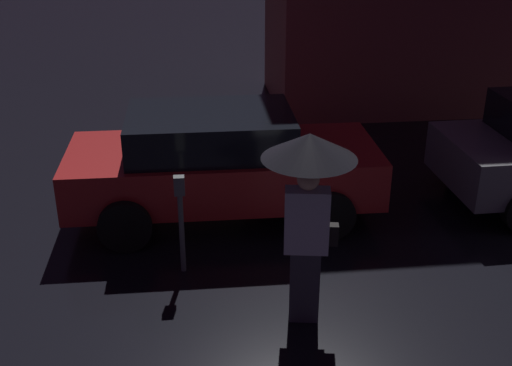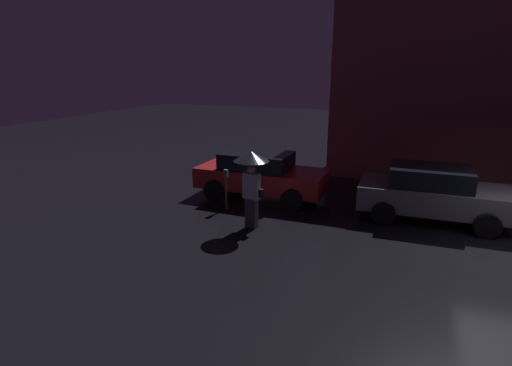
{
  "view_description": "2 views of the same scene",
  "coord_description": "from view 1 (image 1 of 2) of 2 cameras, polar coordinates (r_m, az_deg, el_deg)",
  "views": [
    {
      "loc": [
        -7.6,
        -6.34,
        4.06
      ],
      "look_at": [
        -6.87,
        0.14,
        1.08
      ],
      "focal_mm": 45.0,
      "sensor_mm": 36.0,
      "label": 1
    },
    {
      "loc": [
        -2.81,
        -9.93,
        4.04
      ],
      "look_at": [
        -6.74,
        0.02,
        0.94
      ],
      "focal_mm": 28.0,
      "sensor_mm": 36.0,
      "label": 2
    }
  ],
  "objects": [
    {
      "name": "parking_meter",
      "position": [
        7.27,
        -6.71,
        -2.7
      ],
      "size": [
        0.12,
        0.1,
        1.2
      ],
      "color": "#4C5154",
      "rests_on": "ground"
    },
    {
      "name": "parked_car_red",
      "position": [
        8.54,
        -3.18,
        1.88
      ],
      "size": [
        4.11,
        1.88,
        1.46
      ],
      "rotation": [
        0.0,
        0.0,
        -0.01
      ],
      "color": "maroon",
      "rests_on": "ground"
    },
    {
      "name": "pedestrian_with_umbrella",
      "position": [
        6.08,
        4.68,
        -0.11
      ],
      "size": [
        0.91,
        0.91,
        2.04
      ],
      "rotation": [
        0.0,
        0.0,
        -0.16
      ],
      "color": "#383842",
      "rests_on": "ground"
    }
  ]
}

